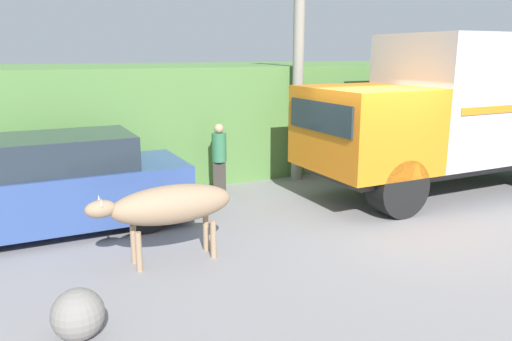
{
  "coord_description": "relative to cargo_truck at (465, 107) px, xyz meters",
  "views": [
    {
      "loc": [
        -6.01,
        -6.96,
        3.03
      ],
      "look_at": [
        -2.4,
        0.39,
        1.09
      ],
      "focal_mm": 35.0,
      "sensor_mm": 36.0,
      "label": 1
    }
  ],
  "objects": [
    {
      "name": "roadside_rock",
      "position": [
        -8.6,
        -2.67,
        -1.57
      ],
      "size": [
        0.57,
        0.57,
        0.57
      ],
      "color": "gray",
      "rests_on": "ground_plane"
    },
    {
      "name": "brown_cow",
      "position": [
        -7.09,
        -1.1,
        -1.0
      ],
      "size": [
        2.13,
        0.58,
        1.16
      ],
      "rotation": [
        0.0,
        0.0,
        -0.22
      ],
      "color": "#9E7F60",
      "rests_on": "ground_plane"
    },
    {
      "name": "pedestrian_on_hill",
      "position": [
        -5.04,
        2.03,
        -1.02
      ],
      "size": [
        0.42,
        0.42,
        1.54
      ],
      "rotation": [
        0.0,
        0.0,
        2.72
      ],
      "color": "#38332D",
      "rests_on": "ground_plane"
    },
    {
      "name": "ground_plane",
      "position": [
        -3.01,
        -0.92,
        -1.86
      ],
      "size": [
        60.0,
        60.0,
        0.0
      ],
      "primitive_type": "plane",
      "color": "gray"
    },
    {
      "name": "hillside_embankment",
      "position": [
        -3.01,
        5.36,
        -0.5
      ],
      "size": [
        32.0,
        5.48,
        2.71
      ],
      "color": "#568442",
      "rests_on": "ground_plane"
    },
    {
      "name": "cargo_truck",
      "position": [
        0.0,
        0.0,
        0.0
      ],
      "size": [
        7.01,
        2.45,
        3.42
      ],
      "rotation": [
        0.0,
        0.0,
        -0.01
      ],
      "color": "#2D2D2D",
      "rests_on": "ground_plane"
    },
    {
      "name": "parked_suv",
      "position": [
        -8.5,
        1.03,
        -1.05
      ],
      "size": [
        4.55,
        1.79,
        1.67
      ],
      "rotation": [
        0.0,
        0.0,
        0.05
      ],
      "color": "#334C8C",
      "rests_on": "ground_plane"
    },
    {
      "name": "utility_pole",
      "position": [
        -2.89,
        2.35,
        1.13
      ],
      "size": [
        0.9,
        0.26,
        5.77
      ],
      "color": "gray",
      "rests_on": "ground_plane"
    }
  ]
}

